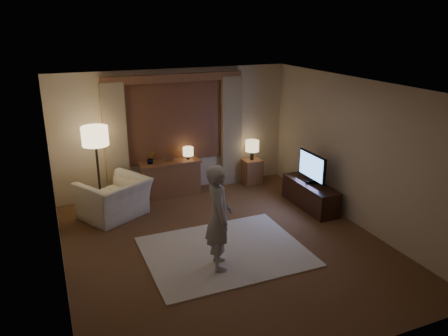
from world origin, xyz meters
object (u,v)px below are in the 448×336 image
sideboard (171,179)px  armchair (114,199)px  side_table (252,171)px  person (219,217)px  tv_stand (310,195)px

sideboard → armchair: bearing=-152.7°
side_table → person: (-2.02, -2.99, 0.54)m
side_table → person: size_ratio=0.35×
armchair → person: bearing=85.8°
side_table → person: bearing=-124.0°
sideboard → person: person is taller
sideboard → person: 3.08m
side_table → tv_stand: 1.70m
armchair → tv_stand: size_ratio=0.81×
tv_stand → armchair: bearing=164.2°
sideboard → armchair: armchair is taller
armchair → tv_stand: bearing=134.7°
armchair → person: size_ratio=0.71×
sideboard → side_table: sideboard is taller
armchair → side_table: size_ratio=2.01×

